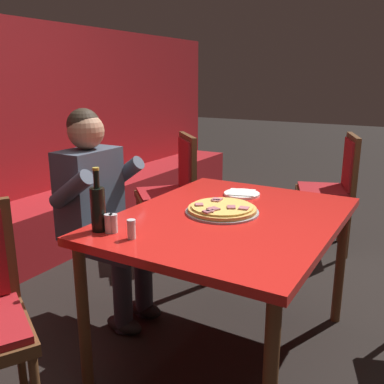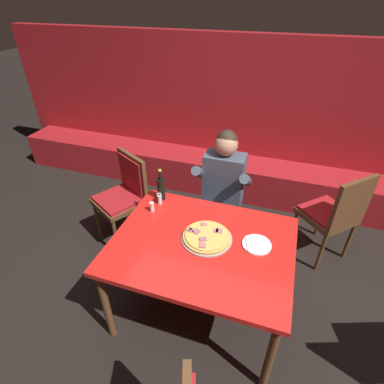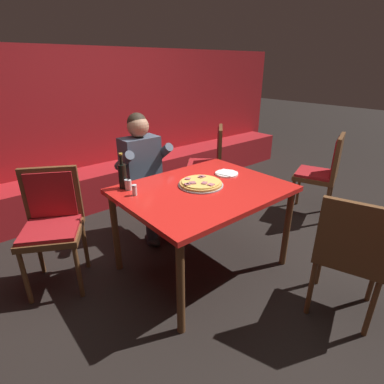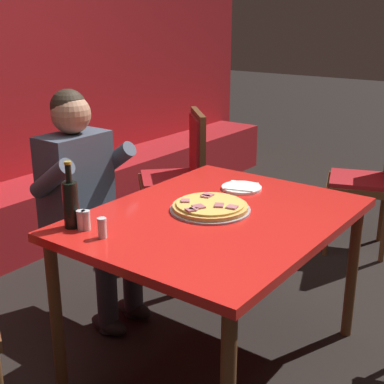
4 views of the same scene
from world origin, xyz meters
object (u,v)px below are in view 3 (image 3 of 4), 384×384
object	(u,v)px
main_dining_table	(203,196)
shaker_red_pepper_flakes	(127,185)
plate_white_paper	(227,173)
shaker_black_pepper	(129,186)
dining_chair_far_right	(52,219)
dining_chair_by_booth	(324,170)
dining_chair_side_aisle	(352,248)
pizza	(201,183)
beer_bottle	(123,175)
diner_seated_blue_shirt	(145,172)
dining_chair_near_right	(210,160)
shaker_parmesan	(135,191)

from	to	relation	value
main_dining_table	shaker_red_pepper_flakes	xyz separation A→B (m)	(-0.49, 0.36, 0.12)
plate_white_paper	shaker_black_pepper	xyz separation A→B (m)	(-0.86, 0.24, 0.03)
shaker_red_pepper_flakes	dining_chair_far_right	xyz separation A→B (m)	(-0.53, 0.29, -0.24)
main_dining_table	shaker_red_pepper_flakes	world-z (taller)	shaker_red_pepper_flakes
dining_chair_by_booth	dining_chair_side_aisle	xyz separation A→B (m)	(-1.35, -0.92, -0.02)
shaker_black_pepper	dining_chair_far_right	world-z (taller)	dining_chair_far_right
pizza	dining_chair_side_aisle	world-z (taller)	dining_chair_side_aisle
main_dining_table	dining_chair_side_aisle	xyz separation A→B (m)	(0.39, -1.06, -0.13)
pizza	beer_bottle	xyz separation A→B (m)	(-0.52, 0.36, 0.09)
diner_seated_blue_shirt	dining_chair_side_aisle	size ratio (longest dim) A/B	1.35
pizza	plate_white_paper	size ratio (longest dim) A/B	1.79
dining_chair_near_right	dining_chair_side_aisle	size ratio (longest dim) A/B	1.05
main_dining_table	dining_chair_far_right	bearing A→B (deg)	147.78
pizza	shaker_red_pepper_flakes	size ratio (longest dim) A/B	4.38
main_dining_table	beer_bottle	size ratio (longest dim) A/B	4.49
shaker_red_pepper_flakes	dining_chair_by_booth	size ratio (longest dim) A/B	0.09
plate_white_paper	dining_chair_by_booth	size ratio (longest dim) A/B	0.21
dining_chair_far_right	dining_chair_by_booth	bearing A→B (deg)	-16.05
main_dining_table	beer_bottle	distance (m)	0.67
beer_bottle	shaker_black_pepper	world-z (taller)	beer_bottle
main_dining_table	dining_chair_near_right	world-z (taller)	dining_chair_near_right
diner_seated_blue_shirt	dining_chair_by_booth	xyz separation A→B (m)	(1.79, -0.95, -0.13)
pizza	dining_chair_far_right	world-z (taller)	dining_chair_far_right
beer_bottle	shaker_parmesan	xyz separation A→B (m)	(-0.00, -0.19, -0.07)
shaker_black_pepper	shaker_parmesan	bearing A→B (deg)	-99.47
diner_seated_blue_shirt	dining_chair_side_aisle	world-z (taller)	diner_seated_blue_shirt
dining_chair_near_right	dining_chair_by_booth	world-z (taller)	dining_chair_near_right
main_dining_table	dining_chair_near_right	bearing A→B (deg)	44.16
main_dining_table	dining_chair_near_right	distance (m)	1.41
diner_seated_blue_shirt	dining_chair_by_booth	distance (m)	2.03
dining_chair_far_right	diner_seated_blue_shirt	bearing A→B (deg)	9.29
diner_seated_blue_shirt	dining_chair_far_right	bearing A→B (deg)	-170.71
dining_chair_near_right	dining_chair_side_aisle	bearing A→B (deg)	-106.89
plate_white_paper	dining_chair_far_right	world-z (taller)	dining_chair_far_right
shaker_parmesan	dining_chair_side_aisle	bearing A→B (deg)	-55.35
shaker_black_pepper	shaker_red_pepper_flakes	distance (m)	0.02
main_dining_table	shaker_parmesan	world-z (taller)	shaker_parmesan
dining_chair_near_right	shaker_black_pepper	bearing A→B (deg)	-156.80
main_dining_table	diner_seated_blue_shirt	world-z (taller)	diner_seated_blue_shirt
shaker_red_pepper_flakes	dining_chair_side_aisle	world-z (taller)	dining_chair_side_aisle
diner_seated_blue_shirt	dining_chair_near_right	world-z (taller)	diner_seated_blue_shirt
dining_chair_by_booth	dining_chair_far_right	distance (m)	2.87
dining_chair_far_right	plate_white_paper	bearing A→B (deg)	-21.20
plate_white_paper	dining_chair_by_booth	bearing A→B (deg)	-10.41
diner_seated_blue_shirt	dining_chair_side_aisle	bearing A→B (deg)	-76.68
pizza	diner_seated_blue_shirt	world-z (taller)	diner_seated_blue_shirt
main_dining_table	plate_white_paper	xyz separation A→B (m)	(0.38, 0.10, 0.09)
pizza	dining_chair_by_booth	size ratio (longest dim) A/B	0.38
pizza	dining_chair_by_booth	distance (m)	1.74
shaker_parmesan	dining_chair_near_right	distance (m)	1.71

